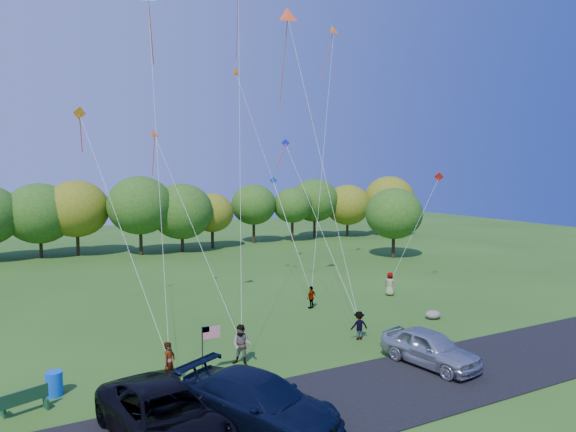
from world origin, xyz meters
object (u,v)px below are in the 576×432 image
at_px(park_bench, 25,401).
at_px(flyer_b, 242,345).
at_px(flyer_d, 311,297).
at_px(flyer_e, 390,284).
at_px(minivan_dark, 165,416).
at_px(minivan_navy, 259,402).
at_px(trash_barrel, 54,384).
at_px(flyer_c, 359,325).
at_px(flyer_a, 169,363).
at_px(minivan_silver, 430,348).

bearing_deg(park_bench, flyer_b, -14.90).
bearing_deg(flyer_d, flyer_e, 159.97).
xyz_separation_m(minivan_dark, minivan_navy, (3.26, -0.59, 0.01)).
distance_m(minivan_dark, trash_barrel, 6.63).
distance_m(flyer_d, park_bench, 19.04).
bearing_deg(flyer_e, flyer_c, 99.90).
xyz_separation_m(flyer_c, flyer_d, (0.91, 6.75, -0.02)).
bearing_deg(flyer_a, minivan_dark, -147.68).
relative_size(flyer_b, park_bench, 1.15).
bearing_deg(flyer_b, flyer_d, 82.48).
bearing_deg(park_bench, trash_barrel, 28.20).
xyz_separation_m(minivan_dark, trash_barrel, (-3.10, 5.84, -0.48)).
relative_size(park_bench, trash_barrel, 1.68).
height_order(park_bench, trash_barrel, trash_barrel).
distance_m(minivan_dark, park_bench, 6.27).
relative_size(minivan_dark, trash_barrel, 6.58).
bearing_deg(flyer_e, flyer_b, 84.44).
bearing_deg(minivan_silver, flyer_c, 89.00).
distance_m(flyer_e, trash_barrel, 24.25).
distance_m(minivan_silver, flyer_c, 4.80).
bearing_deg(flyer_c, minivan_navy, 47.15).
bearing_deg(park_bench, minivan_navy, -54.62).
bearing_deg(flyer_e, minivan_silver, 116.61).
distance_m(flyer_a, flyer_c, 10.84).
relative_size(minivan_navy, flyer_b, 3.32).
relative_size(flyer_a, trash_barrel, 1.86).
relative_size(minivan_dark, minivan_navy, 1.03).
relative_size(minivan_navy, flyer_e, 3.70).
distance_m(minivan_navy, flyer_c, 10.99).
relative_size(flyer_c, park_bench, 0.92).
relative_size(minivan_dark, flyer_e, 3.81).
height_order(flyer_a, trash_barrel, flyer_a).
height_order(minivan_silver, flyer_d, minivan_silver).
distance_m(minivan_silver, flyer_e, 13.87).
height_order(minivan_navy, minivan_silver, minivan_navy).
height_order(minivan_navy, flyer_a, minivan_navy).
relative_size(flyer_a, flyer_d, 1.23).
height_order(minivan_navy, flyer_c, minivan_navy).
relative_size(minivan_navy, minivan_silver, 1.31).
bearing_deg(flyer_b, flyer_c, 44.04).
distance_m(minivan_dark, flyer_e, 23.89).
bearing_deg(trash_barrel, flyer_d, 22.47).
xyz_separation_m(minivan_navy, flyer_e, (16.83, 13.50, -0.12)).
height_order(minivan_navy, trash_barrel, minivan_navy).
bearing_deg(park_bench, minivan_silver, -31.48).
bearing_deg(minivan_navy, flyer_a, 81.48).
relative_size(flyer_c, flyer_e, 0.90).
bearing_deg(minivan_navy, minivan_silver, -18.04).
relative_size(flyer_a, park_bench, 1.11).
relative_size(minivan_silver, flyer_c, 3.16).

